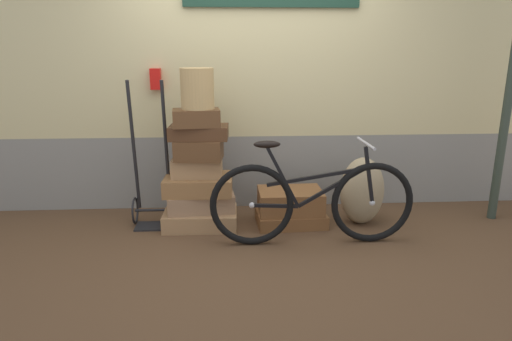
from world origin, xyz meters
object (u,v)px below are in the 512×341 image
object	(u,v)px
suitcase_4	(199,150)
suitcase_5	(199,132)
bicycle	(312,202)
suitcase_2	(199,184)
suitcase_6	(196,118)
suitcase_0	(201,218)
suitcase_7	(291,218)
burlap_sack	(362,191)
suitcase_8	(290,201)
suitcase_3	(197,167)
wicker_basket	(197,89)
luggage_trolley	(152,189)
suitcase_1	(201,201)

from	to	relation	value
suitcase_4	suitcase_5	xyz separation A→B (m)	(0.00, 0.05, 0.15)
suitcase_4	bicycle	distance (m)	1.12
suitcase_2	suitcase_6	size ratio (longest dim) A/B	1.52
suitcase_0	bicycle	world-z (taller)	bicycle
suitcase_2	suitcase_7	bearing A→B (deg)	-0.94
suitcase_4	suitcase_7	size ratio (longest dim) A/B	0.66
suitcase_4	suitcase_7	xyz separation A→B (m)	(0.85, 0.01, -0.68)
suitcase_5	burlap_sack	size ratio (longest dim) A/B	0.82
suitcase_7	suitcase_4	bearing A→B (deg)	176.71
suitcase_4	suitcase_8	world-z (taller)	suitcase_4
suitcase_3	wicker_basket	bearing A→B (deg)	-41.94
suitcase_8	bicycle	world-z (taller)	bicycle
suitcase_5	suitcase_0	bearing A→B (deg)	-95.67
suitcase_3	luggage_trolley	bearing A→B (deg)	175.28
suitcase_8	wicker_basket	distance (m)	1.35
suitcase_0	suitcase_5	xyz separation A→B (m)	(0.01, 0.05, 0.81)
suitcase_8	burlap_sack	bearing A→B (deg)	-3.19
suitcase_0	suitcase_8	xyz separation A→B (m)	(0.85, 0.02, 0.15)
wicker_basket	suitcase_6	bearing A→B (deg)	-125.00
suitcase_1	suitcase_3	world-z (taller)	suitcase_3
suitcase_1	luggage_trolley	size ratio (longest dim) A/B	0.45
suitcase_2	burlap_sack	size ratio (longest dim) A/B	0.97
suitcase_5	suitcase_6	size ratio (longest dim) A/B	1.28
suitcase_2	suitcase_3	bearing A→B (deg)	144.67
suitcase_7	luggage_trolley	bearing A→B (deg)	172.45
suitcase_2	suitcase_7	size ratio (longest dim) A/B	0.97
suitcase_3	suitcase_1	bearing A→B (deg)	-15.54
suitcase_0	suitcase_1	xyz separation A→B (m)	(0.01, 0.04, 0.16)
suitcase_0	suitcase_3	distance (m)	0.49
wicker_basket	luggage_trolley	size ratio (longest dim) A/B	0.26
suitcase_1	suitcase_7	xyz separation A→B (m)	(0.85, -0.03, -0.18)
suitcase_0	bicycle	size ratio (longest dim) A/B	0.39
burlap_sack	suitcase_3	bearing A→B (deg)	177.76
suitcase_2	bicycle	bearing A→B (deg)	-24.83
suitcase_3	suitcase_0	bearing A→B (deg)	-67.57
wicker_basket	luggage_trolley	bearing A→B (deg)	171.11
suitcase_2	suitcase_5	distance (m)	0.49
bicycle	suitcase_5	bearing A→B (deg)	152.97
suitcase_4	suitcase_7	bearing A→B (deg)	6.33
suitcase_0	suitcase_4	distance (m)	0.66
suitcase_5	bicycle	world-z (taller)	suitcase_5
suitcase_2	suitcase_5	bearing A→B (deg)	18.11
suitcase_4	bicycle	xyz separation A→B (m)	(0.96, -0.44, -0.36)
suitcase_3	burlap_sack	world-z (taller)	suitcase_3
suitcase_1	suitcase_3	size ratio (longest dim) A/B	1.34
suitcase_0	suitcase_3	world-z (taller)	suitcase_3
suitcase_4	wicker_basket	world-z (taller)	wicker_basket
wicker_basket	suitcase_1	bearing A→B (deg)	95.92
burlap_sack	luggage_trolley	bearing A→B (deg)	176.89
luggage_trolley	suitcase_1	bearing A→B (deg)	-6.82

